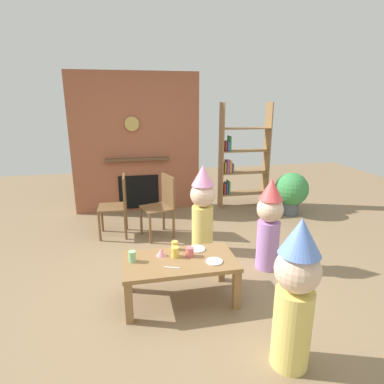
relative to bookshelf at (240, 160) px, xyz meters
name	(u,v)px	position (x,y,z in m)	size (l,w,h in m)	color
ground_plane	(186,281)	(-1.47, -2.40, -0.87)	(12.00, 12.00, 0.00)	#846B4C
brick_fireplace_feature	(137,144)	(-1.86, 0.20, 0.32)	(2.20, 0.28, 2.40)	#935138
bookshelf	(240,160)	(0.00, 0.00, 0.00)	(0.90, 0.28, 1.90)	olive
coffee_table	(180,266)	(-1.59, -2.71, -0.50)	(1.09, 0.60, 0.44)	olive
paper_cup_near_left	(190,252)	(-1.48, -2.66, -0.39)	(0.08, 0.08, 0.10)	#E5666B
paper_cup_near_right	(175,252)	(-1.63, -2.65, -0.38)	(0.07, 0.07, 0.10)	#F2CC4C
paper_cup_center	(132,256)	(-2.04, -2.66, -0.38)	(0.07, 0.07, 0.11)	#8CD18C
paper_cup_far_left	(175,246)	(-1.60, -2.49, -0.39)	(0.07, 0.07, 0.09)	#F2CC4C
paper_plate_front	(197,249)	(-1.38, -2.53, -0.43)	(0.18, 0.18, 0.01)	white
paper_plate_rear	(214,261)	(-1.27, -2.82, -0.43)	(0.16, 0.16, 0.01)	white
birthday_cake_slice	(161,252)	(-1.76, -2.59, -0.39)	(0.10, 0.10, 0.08)	pink
table_fork	(172,268)	(-1.69, -2.85, -0.43)	(0.15, 0.02, 0.01)	silver
child_with_cone_hat	(295,291)	(-0.92, -3.69, -0.25)	(0.33, 0.33, 1.18)	#E0CC66
child_in_pink	(269,222)	(-0.47, -2.29, -0.29)	(0.30, 0.30, 1.09)	#B27FCC
child_by_the_chairs	(203,207)	(-1.12, -1.71, -0.26)	(0.32, 0.32, 1.16)	#E0CC66
dining_chair_left	(119,202)	(-2.19, -0.95, -0.36)	(0.41, 0.41, 0.90)	brown
dining_chair_middle	(162,202)	(-1.57, -1.09, -0.36)	(0.50, 0.50, 0.90)	brown
potted_plant_tall	(292,191)	(0.72, -0.64, -0.45)	(0.57, 0.57, 0.74)	#4C5660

